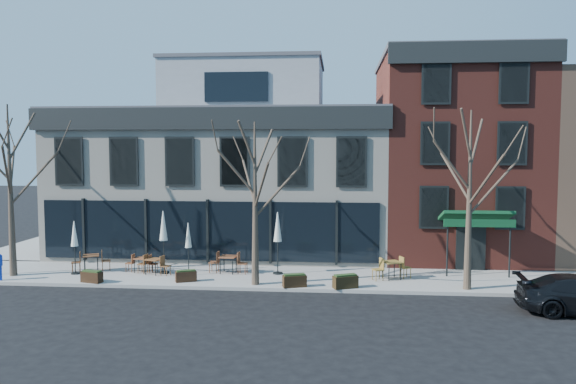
{
  "coord_description": "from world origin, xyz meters",
  "views": [
    {
      "loc": [
        6.59,
        -27.7,
        6.03
      ],
      "look_at": [
        3.89,
        2.0,
        3.74
      ],
      "focal_mm": 35.0,
      "sensor_mm": 36.0,
      "label": 1
    }
  ],
  "objects": [
    {
      "name": "umbrella_0",
      "position": [
        -5.76,
        -2.66,
        1.92
      ],
      "size": [
        0.4,
        0.4,
        2.51
      ],
      "color": "black",
      "rests_on": "sidewalk_front"
    },
    {
      "name": "cafe_set_3",
      "position": [
        1.39,
        -1.81,
        0.66
      ],
      "size": [
        1.92,
        0.83,
        0.99
      ],
      "color": "brown",
      "rests_on": "sidewalk_front"
    },
    {
      "name": "planter_1",
      "position": [
        -0.15,
        -3.67,
        0.4
      ],
      "size": [
        0.98,
        0.7,
        0.51
      ],
      "color": "#331E11",
      "rests_on": "sidewalk_front"
    },
    {
      "name": "umbrella_2",
      "position": [
        -0.37,
        -2.4,
        1.89
      ],
      "size": [
        0.39,
        0.39,
        2.47
      ],
      "color": "black",
      "rests_on": "sidewalk_front"
    },
    {
      "name": "sidewalk_side",
      "position": [
        -11.25,
        6.0,
        0.07
      ],
      "size": [
        4.5,
        12.0,
        0.15
      ],
      "primitive_type": "cube",
      "color": "gray",
      "rests_on": "ground"
    },
    {
      "name": "planter_2",
      "position": [
        4.73,
        -4.2,
        0.43
      ],
      "size": [
        1.07,
        0.69,
        0.56
      ],
      "color": "black",
      "rests_on": "sidewalk_front"
    },
    {
      "name": "cafe_set_5",
      "position": [
        9.0,
        -2.38,
        0.66
      ],
      "size": [
        1.9,
        1.18,
        0.99
      ],
      "color": "olive",
      "rests_on": "sidewalk_front"
    },
    {
      "name": "tree_corner",
      "position": [
        -8.49,
        -3.2,
        4.25
      ],
      "size": [
        3.93,
        3.98,
        7.92
      ],
      "color": "#382B21",
      "rests_on": "sidewalk_front"
    },
    {
      "name": "ground",
      "position": [
        0.0,
        0.0,
        0.0
      ],
      "size": [
        120.0,
        120.0,
        0.0
      ],
      "primitive_type": "plane",
      "color": "black",
      "rests_on": "ground"
    },
    {
      "name": "corner_building",
      "position": [
        0.07,
        5.07,
        4.72
      ],
      "size": [
        18.39,
        10.39,
        11.1
      ],
      "color": "silver",
      "rests_on": "ground"
    },
    {
      "name": "red_brick_building",
      "position": [
        13.0,
        4.98,
        5.64
      ],
      "size": [
        8.2,
        11.78,
        11.18
      ],
      "color": "maroon",
      "rests_on": "ground"
    },
    {
      "name": "cafe_set_0",
      "position": [
        -5.27,
        -2.01,
        0.65
      ],
      "size": [
        1.86,
        1.15,
        0.97
      ],
      "color": "brown",
      "rests_on": "sidewalk_front"
    },
    {
      "name": "umbrella_1",
      "position": [
        -1.64,
        -2.13,
        2.25
      ],
      "size": [
        0.48,
        0.48,
        2.97
      ],
      "color": "black",
      "rests_on": "sidewalk_front"
    },
    {
      "name": "cafe_set_1",
      "position": [
        -2.78,
        -1.98,
        0.58
      ],
      "size": [
        1.62,
        0.69,
        0.84
      ],
      "color": "brown",
      "rests_on": "sidewalk_front"
    },
    {
      "name": "tree_mid",
      "position": [
        3.01,
        -3.9,
        3.79
      ],
      "size": [
        3.5,
        3.55,
        7.04
      ],
      "color": "#382B21",
      "rests_on": "sidewalk_front"
    },
    {
      "name": "planter_3",
      "position": [
        6.89,
        -4.2,
        0.44
      ],
      "size": [
        1.13,
        0.8,
        0.59
      ],
      "color": "black",
      "rests_on": "sidewalk_front"
    },
    {
      "name": "planter_0",
      "position": [
        -4.25,
        -4.2,
        0.41
      ],
      "size": [
        1.02,
        0.62,
        0.53
      ],
      "color": "black",
      "rests_on": "sidewalk_front"
    },
    {
      "name": "cafe_set_2",
      "position": [
        -2.04,
        -2.38,
        0.61
      ],
      "size": [
        1.76,
        0.88,
        0.9
      ],
      "color": "brown",
      "rests_on": "sidewalk_front"
    },
    {
      "name": "umbrella_3",
      "position": [
        3.75,
        -1.77,
        2.22
      ],
      "size": [
        0.47,
        0.47,
        2.94
      ],
      "color": "black",
      "rests_on": "sidewalk_front"
    },
    {
      "name": "tree_right",
      "position": [
        12.01,
        -3.9,
        4.02
      ],
      "size": [
        3.72,
        3.77,
        7.48
      ],
      "color": "#382B21",
      "rests_on": "sidewalk_front"
    },
    {
      "name": "sidewalk_front",
      "position": [
        3.25,
        -2.15,
        0.07
      ],
      "size": [
        33.5,
        4.7,
        0.15
      ],
      "primitive_type": "cube",
      "color": "gray",
      "rests_on": "ground"
    }
  ]
}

